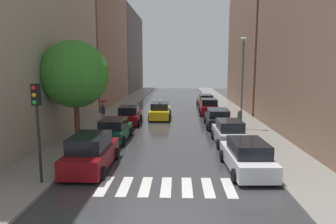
% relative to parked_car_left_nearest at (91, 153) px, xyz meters
% --- Properties ---
extents(ground_plane, '(28.00, 72.00, 0.04)m').
position_rel_parked_car_left_nearest_xyz_m(ground_plane, '(3.89, 18.88, -0.86)').
color(ground_plane, '#343437').
extents(sidewalk_left, '(3.00, 72.00, 0.15)m').
position_rel_parked_car_left_nearest_xyz_m(sidewalk_left, '(-2.61, 18.88, -0.76)').
color(sidewalk_left, gray).
rests_on(sidewalk_left, ground).
extents(sidewalk_right, '(3.00, 72.00, 0.15)m').
position_rel_parked_car_left_nearest_xyz_m(sidewalk_right, '(10.39, 18.88, -0.76)').
color(sidewalk_right, gray).
rests_on(sidewalk_right, ground).
extents(crosswalk_stripes, '(5.85, 2.20, 0.01)m').
position_rel_parked_car_left_nearest_xyz_m(crosswalk_stripes, '(3.89, -2.20, -0.83)').
color(crosswalk_stripes, silver).
rests_on(crosswalk_stripes, ground).
extents(building_left_mid, '(6.00, 18.61, 16.51)m').
position_rel_parked_car_left_nearest_xyz_m(building_left_mid, '(-7.11, 27.17, 7.42)').
color(building_left_mid, '#8C6B56').
rests_on(building_left_mid, ground).
extents(building_left_far, '(6.00, 21.17, 15.66)m').
position_rel_parked_car_left_nearest_xyz_m(building_left_far, '(-7.11, 47.50, 6.99)').
color(building_left_far, '#564C47').
rests_on(building_left_far, ground).
extents(building_right_mid, '(6.00, 16.00, 19.72)m').
position_rel_parked_car_left_nearest_xyz_m(building_right_mid, '(14.89, 23.90, 9.02)').
color(building_right_mid, '#8C6B56').
rests_on(building_right_mid, ground).
extents(parked_car_left_nearest, '(2.11, 4.68, 1.80)m').
position_rel_parked_car_left_nearest_xyz_m(parked_car_left_nearest, '(0.00, 0.00, 0.00)').
color(parked_car_left_nearest, maroon).
rests_on(parked_car_left_nearest, ground).
extents(parked_car_left_second, '(2.09, 4.27, 1.55)m').
position_rel_parked_car_left_nearest_xyz_m(parked_car_left_second, '(-0.08, 5.91, -0.11)').
color(parked_car_left_second, '#0C4C2D').
rests_on(parked_car_left_second, ground).
extents(parked_car_left_third, '(2.14, 4.18, 1.62)m').
position_rel_parked_car_left_nearest_xyz_m(parked_car_left_third, '(0.01, 11.93, -0.08)').
color(parked_car_left_third, maroon).
rests_on(parked_car_left_third, ground).
extents(parked_car_right_nearest, '(2.21, 4.65, 1.58)m').
position_rel_parked_car_left_nearest_xyz_m(parked_car_right_nearest, '(7.80, -0.11, -0.09)').
color(parked_car_right_nearest, silver).
rests_on(parked_car_right_nearest, ground).
extents(parked_car_right_second, '(2.05, 4.04, 1.63)m').
position_rel_parked_car_left_nearest_xyz_m(parked_car_right_second, '(7.80, 5.22, -0.08)').
color(parked_car_right_second, '#B2B7BF').
rests_on(parked_car_right_second, ground).
extents(parked_car_right_third, '(2.19, 4.78, 1.54)m').
position_rel_parked_car_left_nearest_xyz_m(parked_car_right_third, '(7.77, 10.93, -0.11)').
color(parked_car_right_third, black).
rests_on(parked_car_right_third, ground).
extents(parked_car_right_fourth, '(2.16, 4.06, 1.70)m').
position_rel_parked_car_left_nearest_xyz_m(parked_car_right_fourth, '(7.69, 17.53, -0.05)').
color(parked_car_right_fourth, maroon).
rests_on(parked_car_right_fourth, ground).
extents(parked_car_right_fifth, '(2.11, 4.79, 1.57)m').
position_rel_parked_car_left_nearest_xyz_m(parked_car_right_fifth, '(7.87, 23.61, -0.10)').
color(parked_car_right_fifth, brown).
rests_on(parked_car_right_fifth, ground).
extents(taxi_midroad, '(2.07, 4.58, 1.81)m').
position_rel_parked_car_left_nearest_xyz_m(taxi_midroad, '(2.61, 14.72, -0.07)').
color(taxi_midroad, yellow).
rests_on(taxi_midroad, ground).
extents(pedestrian_foreground, '(1.10, 1.10, 1.97)m').
position_rel_parked_car_left_nearest_xyz_m(pedestrian_foreground, '(-2.34, 11.90, 0.79)').
color(pedestrian_foreground, gray).
rests_on(pedestrian_foreground, sidewalk_left).
extents(pedestrian_near_tree, '(0.36, 0.36, 1.64)m').
position_rel_parked_car_left_nearest_xyz_m(pedestrian_near_tree, '(9.33, 9.40, 0.17)').
color(pedestrian_near_tree, '#38513D').
rests_on(pedestrian_near_tree, sidewalk_right).
extents(street_tree_left, '(4.45, 4.45, 6.71)m').
position_rel_parked_car_left_nearest_xyz_m(street_tree_left, '(-2.45, 5.29, 3.79)').
color(street_tree_left, '#513823').
rests_on(street_tree_left, sidewalk_left).
extents(traffic_light_left_corner, '(0.30, 0.42, 4.30)m').
position_rel_parked_car_left_nearest_xyz_m(traffic_light_left_corner, '(-1.56, -2.26, 2.45)').
color(traffic_light_left_corner, black).
rests_on(traffic_light_left_corner, sidewalk_left).
extents(lamp_post_right, '(0.60, 0.28, 7.21)m').
position_rel_parked_car_left_nearest_xyz_m(lamp_post_right, '(9.44, 9.46, 3.45)').
color(lamp_post_right, '#595B60').
rests_on(lamp_post_right, sidewalk_right).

